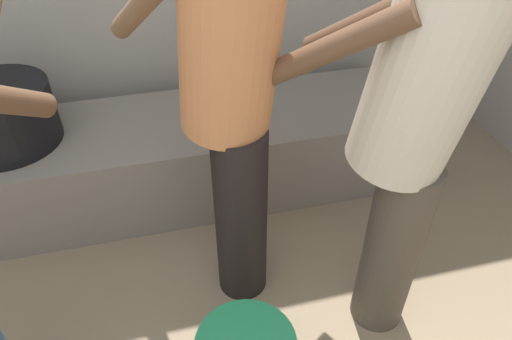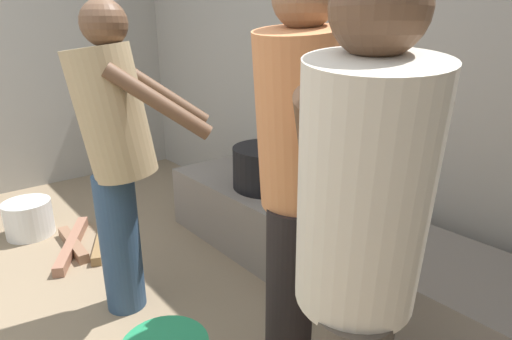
% 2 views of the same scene
% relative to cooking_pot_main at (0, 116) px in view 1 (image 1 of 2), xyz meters
% --- Properties ---
extents(hearth_ledge, '(2.63, 0.60, 0.43)m').
position_rel_cooking_pot_main_xyz_m(hearth_ledge, '(0.59, -0.01, -0.35)').
color(hearth_ledge, slate).
rests_on(hearth_ledge, ground_plane).
extents(cooking_pot_main, '(0.46, 0.46, 0.72)m').
position_rel_cooking_pot_main_xyz_m(cooking_pot_main, '(0.00, 0.00, 0.00)').
color(cooking_pot_main, black).
rests_on(cooking_pot_main, hearth_ledge).
extents(cook_in_orange_shirt, '(0.57, 0.74, 1.61)m').
position_rel_cooking_pot_main_xyz_m(cook_in_orange_shirt, '(0.89, -0.64, 0.36)').
color(cook_in_orange_shirt, black).
rests_on(cook_in_orange_shirt, ground_plane).
extents(cook_in_cream_shirt, '(0.66, 0.70, 1.55)m').
position_rel_cooking_pot_main_xyz_m(cook_in_cream_shirt, '(1.37, -0.92, 0.32)').
color(cook_in_cream_shirt, '#4C4238').
rests_on(cook_in_cream_shirt, ground_plane).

